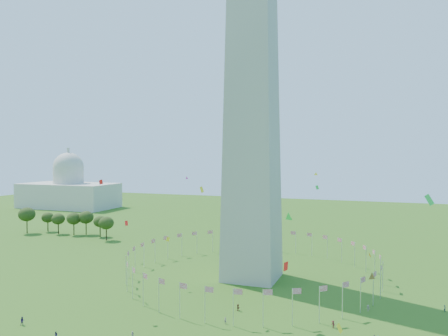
{
  "coord_description": "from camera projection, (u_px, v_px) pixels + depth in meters",
  "views": [
    {
      "loc": [
        39.36,
        -85.18,
        40.79
      ],
      "look_at": [
        -4.21,
        35.0,
        36.33
      ],
      "focal_mm": 35.0,
      "sensor_mm": 36.0,
      "label": 1
    }
  ],
  "objects": [
    {
      "name": "flag_ring",
      "position": [
        252.0,
        264.0,
        141.69
      ],
      "size": [
        80.24,
        80.24,
        9.0
      ],
      "color": "silver",
      "rests_on": "ground"
    },
    {
      "name": "capitol_building",
      "position": [
        69.0,
        177.0,
        324.5
      ],
      "size": [
        70.0,
        35.0,
        46.0
      ],
      "primitive_type": null,
      "color": "beige",
      "rests_on": "ground"
    },
    {
      "name": "kites_aloft",
      "position": [
        267.0,
        233.0,
        112.45
      ],
      "size": [
        99.81,
        74.81,
        29.32
      ],
      "color": "green",
      "rests_on": "ground"
    },
    {
      "name": "washington_monument",
      "position": [
        252.0,
        16.0,
        138.89
      ],
      "size": [
        16.8,
        16.8,
        169.0
      ],
      "primitive_type": null,
      "color": "#B1AD9D",
      "rests_on": "ground"
    },
    {
      "name": "tree_line_west",
      "position": [
        67.0,
        224.0,
        216.19
      ],
      "size": [
        56.02,
        15.98,
        12.91
      ],
      "color": "#354D19",
      "rests_on": "ground"
    }
  ]
}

